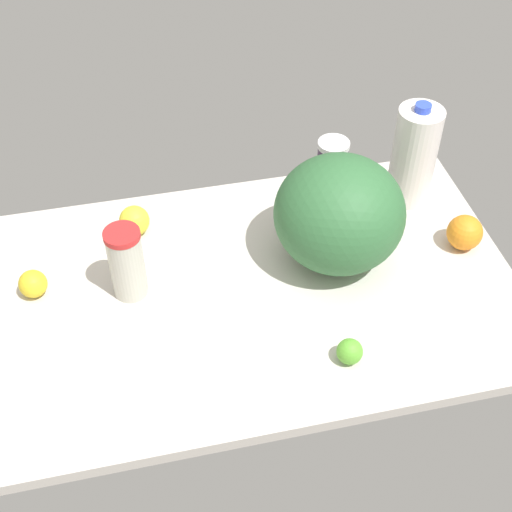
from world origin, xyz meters
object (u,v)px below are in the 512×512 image
tumbler_cup (127,263)px  shaker_bottle (332,167)px  milk_jug (414,156)px  lemon_by_jug (33,284)px  watermelon (339,214)px  lemon_loose (134,221)px  orange_far_back (465,232)px  lime_near_front (350,351)px

tumbler_cup → shaker_bottle: tumbler_cup is taller
milk_jug → lemon_by_jug: bearing=-171.7°
watermelon → milk_jug: (24.70, 16.97, -0.06)cm
lemon_loose → tumbler_cup: bearing=-98.7°
milk_jug → lemon_loose: (-70.38, 1.84, -9.53)cm
shaker_bottle → milk_jug: 20.75cm
milk_jug → shaker_bottle: bearing=160.3°
milk_jug → lemon_loose: milk_jug is taller
orange_far_back → lime_near_front: bearing=-144.2°
watermelon → lemon_loose: size_ratio=4.02×
watermelon → tumbler_cup: bearing=-178.9°
watermelon → lime_near_front: 32.69cm
watermelon → orange_far_back: 32.54cm
lemon_loose → orange_far_back: orange_far_back is taller
shaker_bottle → milk_jug: milk_jug is taller
tumbler_cup → orange_far_back: size_ratio=2.13×
shaker_bottle → lime_near_front: size_ratio=2.80×
watermelon → milk_jug: bearing=34.5°
tumbler_cup → lemon_loose: (3.01, 19.71, -5.44)cm
tumbler_cup → lemon_loose: size_ratio=2.45×
tumbler_cup → lime_near_front: (42.37, -29.38, -6.40)cm
milk_jug → orange_far_back: 23.10cm
tumbler_cup → milk_jug: size_ratio=0.65×
watermelon → orange_far_back: watermelon is taller
lemon_by_jug → lime_near_front: (63.75, -33.39, -0.44)cm
lemon_by_jug → lemon_loose: (24.38, 15.70, 0.52)cm
shaker_bottle → lime_near_front: shaker_bottle is taller
watermelon → lemon_by_jug: (-70.06, 3.10, -10.12)cm
lemon_by_jug → milk_jug: bearing=8.3°
shaker_bottle → orange_far_back: (25.22, -27.06, -3.49)cm
watermelon → lemon_by_jug: 70.85cm
lemon_by_jug → orange_far_back: 101.35cm
tumbler_cup → shaker_bottle: (54.55, 24.62, -1.39)cm
lime_near_front → milk_jug: bearing=56.7°
lemon_by_jug → lemon_loose: 29.01cm
watermelon → lime_near_front: watermelon is taller
lemon_by_jug → lemon_loose: lemon_loose is taller
milk_jug → tumbler_cup: bearing=-166.3°
lime_near_front → lemon_loose: bearing=128.7°
tumbler_cup → orange_far_back: bearing=-1.8°
lemon_by_jug → orange_far_back: orange_far_back is taller
lemon_loose → lime_near_front: (39.36, -49.09, -0.96)cm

